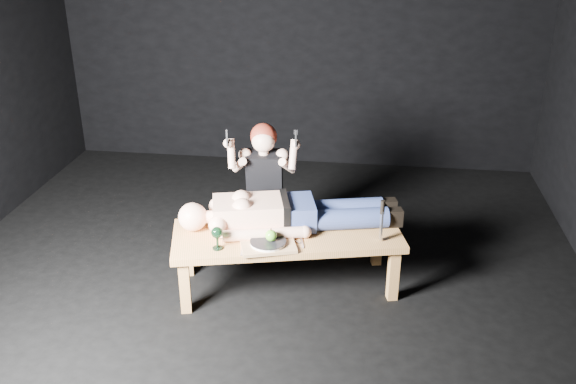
# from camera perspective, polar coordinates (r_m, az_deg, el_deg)

# --- Properties ---
(ground) EXTENTS (5.00, 5.00, 0.00)m
(ground) POSITION_cam_1_polar(r_m,az_deg,el_deg) (4.80, -2.62, -8.14)
(ground) COLOR black
(ground) RESTS_ON ground
(back_wall) EXTENTS (5.00, 0.00, 5.00)m
(back_wall) POSITION_cam_1_polar(r_m,az_deg,el_deg) (6.60, 1.03, 15.05)
(back_wall) COLOR black
(back_wall) RESTS_ON ground
(table) EXTENTS (1.74, 0.98, 0.45)m
(table) POSITION_cam_1_polar(r_m,az_deg,el_deg) (4.63, -0.08, -6.17)
(table) COLOR #CE854B
(table) RESTS_ON ground
(lying_man) EXTENTS (1.73, 0.88, 0.27)m
(lying_man) POSITION_cam_1_polar(r_m,az_deg,el_deg) (4.56, 0.40, -1.57)
(lying_man) COLOR #FCC2A1
(lying_man) RESTS_ON table
(kneeling_woman) EXTENTS (0.67, 0.73, 1.14)m
(kneeling_woman) POSITION_cam_1_polar(r_m,az_deg,el_deg) (4.99, -2.08, 0.66)
(kneeling_woman) COLOR black
(kneeling_woman) RESTS_ON ground
(serving_tray) EXTENTS (0.43, 0.37, 0.02)m
(serving_tray) POSITION_cam_1_polar(r_m,az_deg,el_deg) (4.34, -1.83, -4.84)
(serving_tray) COLOR tan
(serving_tray) RESTS_ON table
(plate) EXTENTS (0.31, 0.31, 0.02)m
(plate) POSITION_cam_1_polar(r_m,az_deg,el_deg) (4.33, -1.83, -4.61)
(plate) COLOR white
(plate) RESTS_ON serving_tray
(apple) EXTENTS (0.08, 0.08, 0.08)m
(apple) POSITION_cam_1_polar(r_m,az_deg,el_deg) (4.31, -1.55, -3.98)
(apple) COLOR green
(apple) RESTS_ON plate
(goblet) EXTENTS (0.10, 0.10, 0.17)m
(goblet) POSITION_cam_1_polar(r_m,az_deg,el_deg) (4.30, -6.47, -4.19)
(goblet) COLOR black
(goblet) RESTS_ON table
(fork_flat) EXTENTS (0.04, 0.17, 0.01)m
(fork_flat) POSITION_cam_1_polar(r_m,az_deg,el_deg) (4.31, -4.18, -5.24)
(fork_flat) COLOR #B2B2B7
(fork_flat) RESTS_ON table
(knife_flat) EXTENTS (0.05, 0.17, 0.01)m
(knife_flat) POSITION_cam_1_polar(r_m,az_deg,el_deg) (4.39, 1.25, -4.58)
(knife_flat) COLOR #B2B2B7
(knife_flat) RESTS_ON table
(spoon_flat) EXTENTS (0.15, 0.11, 0.01)m
(spoon_flat) POSITION_cam_1_polar(r_m,az_deg,el_deg) (4.42, 0.35, -4.34)
(spoon_flat) COLOR #B2B2B7
(spoon_flat) RESTS_ON table
(carving_knife) EXTENTS (0.05, 0.05, 0.31)m
(carving_knife) POSITION_cam_1_polar(r_m,az_deg,el_deg) (4.39, 8.52, -2.62)
(carving_knife) COLOR #B2B2B7
(carving_knife) RESTS_ON table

